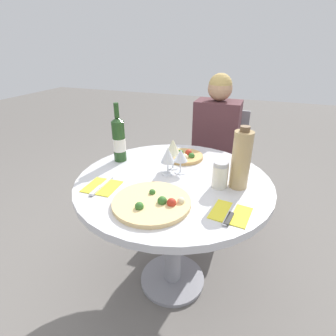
{
  "coord_description": "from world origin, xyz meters",
  "views": [
    {
      "loc": [
        0.38,
        -1.11,
        1.35
      ],
      "look_at": [
        0.0,
        -0.09,
        0.82
      ],
      "focal_mm": 28.0,
      "sensor_mm": 36.0,
      "label": 1
    }
  ],
  "objects_px": {
    "pizza_large": "(153,202)",
    "tall_carafe": "(241,160)",
    "dining_table": "(173,200)",
    "seated_diner": "(212,161)",
    "chair_behind_diner": "(215,165)",
    "wine_bottle": "(119,140)"
  },
  "relations": [
    {
      "from": "pizza_large",
      "to": "tall_carafe",
      "type": "distance_m",
      "value": 0.45
    },
    {
      "from": "seated_diner",
      "to": "tall_carafe",
      "type": "xyz_separation_m",
      "value": [
        0.25,
        -0.7,
        0.34
      ]
    },
    {
      "from": "seated_diner",
      "to": "tall_carafe",
      "type": "bearing_deg",
      "value": 109.92
    },
    {
      "from": "chair_behind_diner",
      "to": "tall_carafe",
      "type": "height_order",
      "value": "tall_carafe"
    },
    {
      "from": "dining_table",
      "to": "tall_carafe",
      "type": "distance_m",
      "value": 0.41
    },
    {
      "from": "pizza_large",
      "to": "dining_table",
      "type": "bearing_deg",
      "value": 88.72
    },
    {
      "from": "seated_diner",
      "to": "tall_carafe",
      "type": "relative_size",
      "value": 3.86
    },
    {
      "from": "seated_diner",
      "to": "pizza_large",
      "type": "relative_size",
      "value": 3.42
    },
    {
      "from": "dining_table",
      "to": "pizza_large",
      "type": "xyz_separation_m",
      "value": [
        -0.01,
        -0.25,
        0.14
      ]
    },
    {
      "from": "seated_diner",
      "to": "wine_bottle",
      "type": "distance_m",
      "value": 0.83
    },
    {
      "from": "dining_table",
      "to": "pizza_large",
      "type": "bearing_deg",
      "value": -91.28
    },
    {
      "from": "pizza_large",
      "to": "tall_carafe",
      "type": "relative_size",
      "value": 1.13
    },
    {
      "from": "seated_diner",
      "to": "pizza_large",
      "type": "height_order",
      "value": "seated_diner"
    },
    {
      "from": "pizza_large",
      "to": "tall_carafe",
      "type": "xyz_separation_m",
      "value": [
        0.32,
        0.29,
        0.13
      ]
    },
    {
      "from": "tall_carafe",
      "to": "dining_table",
      "type": "bearing_deg",
      "value": -173.48
    },
    {
      "from": "chair_behind_diner",
      "to": "wine_bottle",
      "type": "relative_size",
      "value": 2.56
    },
    {
      "from": "seated_diner",
      "to": "wine_bottle",
      "type": "xyz_separation_m",
      "value": [
        -0.43,
        -0.62,
        0.33
      ]
    },
    {
      "from": "chair_behind_diner",
      "to": "pizza_large",
      "type": "bearing_deg",
      "value": 86.6
    },
    {
      "from": "pizza_large",
      "to": "chair_behind_diner",
      "type": "bearing_deg",
      "value": 86.6
    },
    {
      "from": "dining_table",
      "to": "seated_diner",
      "type": "distance_m",
      "value": 0.74
    },
    {
      "from": "seated_diner",
      "to": "wine_bottle",
      "type": "height_order",
      "value": "seated_diner"
    },
    {
      "from": "tall_carafe",
      "to": "seated_diner",
      "type": "bearing_deg",
      "value": 109.92
    }
  ]
}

